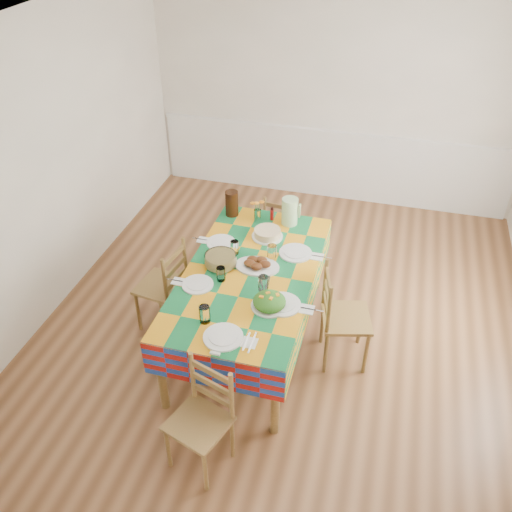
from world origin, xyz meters
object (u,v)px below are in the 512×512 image
(dining_table, at_px, (250,280))
(tea_pitcher, at_px, (232,203))
(meat_platter, at_px, (257,264))
(chair_right, at_px, (341,318))
(chair_near, at_px, (202,419))
(chair_left, at_px, (165,287))
(green_pitcher, at_px, (290,211))
(chair_far, at_px, (282,229))

(dining_table, relative_size, tea_pitcher, 7.98)
(meat_platter, height_order, chair_right, chair_right)
(meat_platter, bearing_deg, chair_right, -6.95)
(chair_near, distance_m, chair_left, 1.52)
(dining_table, xyz_separation_m, chair_left, (-0.81, -0.01, -0.24))
(meat_platter, bearing_deg, green_pitcher, 81.27)
(meat_platter, distance_m, tea_pitcher, 0.90)
(dining_table, height_order, chair_left, chair_left)
(green_pitcher, xyz_separation_m, tea_pitcher, (-0.58, 0.01, -0.01))
(tea_pitcher, height_order, chair_right, tea_pitcher)
(green_pitcher, bearing_deg, chair_left, -138.87)
(meat_platter, bearing_deg, chair_far, 92.20)
(tea_pitcher, relative_size, chair_far, 0.30)
(green_pitcher, distance_m, tea_pitcher, 0.58)
(meat_platter, relative_size, tea_pitcher, 1.53)
(dining_table, bearing_deg, chair_near, -89.42)
(green_pitcher, bearing_deg, dining_table, -100.72)
(chair_left, bearing_deg, chair_far, 156.13)
(green_pitcher, distance_m, chair_near, 2.18)
(chair_near, xyz_separation_m, chair_left, (-0.82, 1.27, 0.02))
(tea_pitcher, bearing_deg, dining_table, -63.60)
(dining_table, relative_size, green_pitcher, 7.60)
(tea_pitcher, xyz_separation_m, chair_far, (0.42, 0.43, -0.50))
(meat_platter, distance_m, chair_near, 1.41)
(dining_table, bearing_deg, chair_right, -0.77)
(chair_near, bearing_deg, chair_left, 141.15)
(dining_table, xyz_separation_m, meat_platter, (0.04, 0.08, 0.12))
(chair_far, xyz_separation_m, chair_left, (-0.81, -1.29, 0.04))
(green_pitcher, relative_size, chair_right, 0.28)
(chair_near, relative_size, chair_left, 0.96)
(tea_pitcher, distance_m, chair_far, 0.78)
(tea_pitcher, xyz_separation_m, chair_right, (1.23, -0.86, -0.44))
(chair_right, bearing_deg, chair_near, 133.58)
(dining_table, distance_m, chair_far, 1.31)
(dining_table, distance_m, tea_pitcher, 0.97)
(meat_platter, xyz_separation_m, chair_near, (-0.03, -1.36, -0.38))
(tea_pitcher, relative_size, chair_right, 0.27)
(tea_pitcher, bearing_deg, chair_far, 46.21)
(dining_table, relative_size, chair_near, 2.27)
(green_pitcher, bearing_deg, meat_platter, -98.73)
(dining_table, bearing_deg, meat_platter, 62.63)
(meat_platter, bearing_deg, chair_left, -174.07)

